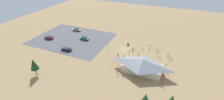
{
  "coord_description": "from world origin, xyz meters",
  "views": [
    {
      "loc": [
        -17.83,
        55.13,
        33.9
      ],
      "look_at": [
        3.86,
        4.01,
        1.2
      ],
      "focal_mm": 24.61,
      "sensor_mm": 36.0,
      "label": 1
    }
  ],
  "objects": [
    {
      "name": "car_tan_by_curb",
      "position": [
        30.87,
        -9.55,
        0.71
      ],
      "size": [
        4.89,
        2.29,
        1.3
      ],
      "color": "tan",
      "rests_on": "parking_lot_asphalt"
    },
    {
      "name": "car_green_back_corner",
      "position": [
        21.1,
        -1.84,
        0.75
      ],
      "size": [
        4.38,
        1.9,
        1.42
      ],
      "color": "#1E6B3D",
      "rests_on": "parking_lot_asphalt"
    },
    {
      "name": "trash_bin",
      "position": [
        -0.52,
        -5.04,
        0.45
      ],
      "size": [
        0.6,
        0.6,
        0.9
      ],
      "primitive_type": "cylinder",
      "color": "brown",
      "rests_on": "ground"
    },
    {
      "name": "bicycle_green_edge_north",
      "position": [
        -19.61,
        1.11,
        0.38
      ],
      "size": [
        1.6,
        0.72,
        0.82
      ],
      "color": "black",
      "rests_on": "ground"
    },
    {
      "name": "ground",
      "position": [
        0.0,
        0.0,
        0.0
      ],
      "size": [
        160.0,
        160.0,
        0.0
      ],
      "primitive_type": "plane",
      "color": "#9E7F56",
      "rests_on": "ground"
    },
    {
      "name": "lot_sign",
      "position": [
        7.07,
        1.06,
        1.41
      ],
      "size": [
        0.56,
        0.08,
        2.2
      ],
      "color": "#99999E",
      "rests_on": "ground"
    },
    {
      "name": "visitor_near_lot",
      "position": [
        0.35,
        6.07,
        0.91
      ],
      "size": [
        0.4,
        0.39,
        1.73
      ],
      "color": "#2D3347",
      "rests_on": "ground"
    },
    {
      "name": "bicycle_teal_lone_west",
      "position": [
        -18.85,
        -0.57,
        0.4
      ],
      "size": [
        1.68,
        0.67,
        0.89
      ],
      "color": "black",
      "rests_on": "ground"
    },
    {
      "name": "bicycle_purple_yard_right",
      "position": [
        -7.07,
        1.82,
        0.39
      ],
      "size": [
        0.67,
        1.63,
        0.87
      ],
      "color": "black",
      "rests_on": "ground"
    },
    {
      "name": "bike_pavilion",
      "position": [
        -10.67,
        11.49,
        2.71
      ],
      "size": [
        15.66,
        8.47,
        4.85
      ],
      "color": "beige",
      "rests_on": "ground"
    },
    {
      "name": "car_maroon_inner_stall",
      "position": [
        37.65,
        4.36,
        0.75
      ],
      "size": [
        4.3,
        1.95,
        1.42
      ],
      "color": "maroon",
      "rests_on": "parking_lot_asphalt"
    },
    {
      "name": "bicycle_yellow_edge_south",
      "position": [
        -9.77,
        -8.27,
        0.37
      ],
      "size": [
        1.73,
        0.58,
        0.82
      ],
      "color": "black",
      "rests_on": "ground"
    },
    {
      "name": "bicycle_blue_mid_cluster",
      "position": [
        -15.43,
        0.94,
        0.36
      ],
      "size": [
        1.19,
        1.36,
        0.82
      ],
      "color": "black",
      "rests_on": "ground"
    },
    {
      "name": "bicycle_blue_yard_center",
      "position": [
        -7.71,
        -2.79,
        0.4
      ],
      "size": [
        0.48,
        1.73,
        0.86
      ],
      "color": "black",
      "rests_on": "ground"
    },
    {
      "name": "bicycle_red_near_sign",
      "position": [
        -10.21,
        -4.17,
        0.37
      ],
      "size": [
        0.71,
        1.59,
        0.83
      ],
      "color": "black",
      "rests_on": "ground"
    },
    {
      "name": "visitor_at_bikes",
      "position": [
        -0.2,
        -4.4,
        0.9
      ],
      "size": [
        0.36,
        0.36,
        1.72
      ],
      "color": "#2D3347",
      "rests_on": "ground"
    },
    {
      "name": "car_black_front_row",
      "position": [
        22.54,
        10.25,
        0.71
      ],
      "size": [
        4.6,
        2.16,
        1.32
      ],
      "color": "black",
      "rests_on": "parking_lot_asphalt"
    },
    {
      "name": "bicycle_silver_yard_front",
      "position": [
        -13.18,
        -6.04,
        0.37
      ],
      "size": [
        1.4,
        1.14,
        0.83
      ],
      "color": "black",
      "rests_on": "ground"
    },
    {
      "name": "pine_far_west",
      "position": [
        21.89,
        27.42,
        4.32
      ],
      "size": [
        2.64,
        2.64,
        6.3
      ],
      "color": "brown",
      "rests_on": "ground"
    },
    {
      "name": "bicycle_black_front_row",
      "position": [
        -13.79,
        -3.67,
        0.39
      ],
      "size": [
        0.81,
        1.64,
        0.88
      ],
      "color": "black",
      "rests_on": "ground"
    },
    {
      "name": "bicycle_yellow_lone_east",
      "position": [
        -2.68,
        0.77,
        0.37
      ],
      "size": [
        0.52,
        1.74,
        0.84
      ],
      "color": "black",
      "rests_on": "ground"
    },
    {
      "name": "bicycle_white_by_bin",
      "position": [
        -4.28,
        -2.34,
        0.37
      ],
      "size": [
        1.72,
        0.48,
        0.85
      ],
      "color": "black",
      "rests_on": "ground"
    },
    {
      "name": "bicycle_orange_back_row",
      "position": [
        -18.28,
        -2.96,
        0.36
      ],
      "size": [
        0.87,
        1.56,
        0.79
      ],
      "color": "black",
      "rests_on": "ground"
    },
    {
      "name": "visitor_by_pavilion",
      "position": [
        -3.76,
        -0.6,
        0.91
      ],
      "size": [
        0.36,
        0.36,
        1.73
      ],
      "color": "#2D3347",
      "rests_on": "ground"
    },
    {
      "name": "parking_lot_asphalt",
      "position": [
        27.2,
        -0.6,
        0.03
      ],
      "size": [
        36.73,
        28.21,
        0.05
      ],
      "primitive_type": "cube",
      "color": "#56565B",
      "rests_on": "ground"
    }
  ]
}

